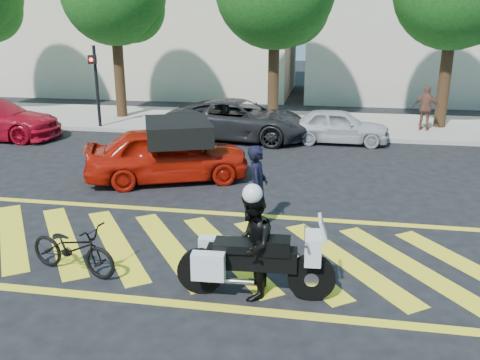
% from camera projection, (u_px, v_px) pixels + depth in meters
% --- Properties ---
extents(ground, '(90.00, 90.00, 0.00)m').
position_uv_depth(ground, '(201.00, 250.00, 9.56)').
color(ground, black).
rests_on(ground, ground).
extents(sidewalk, '(60.00, 5.00, 0.15)m').
position_uv_depth(sidewalk, '(272.00, 123.00, 20.79)').
color(sidewalk, '#9E998E').
rests_on(sidewalk, ground).
extents(crosswalk, '(12.33, 4.00, 0.01)m').
position_uv_depth(crosswalk, '(199.00, 250.00, 9.56)').
color(crosswalk, yellow).
rests_on(crosswalk, ground).
extents(building_left, '(16.00, 8.00, 10.00)m').
position_uv_depth(building_left, '(153.00, 3.00, 29.05)').
color(building_left, beige).
rests_on(building_left, ground).
extents(signal_pole, '(0.28, 0.43, 3.20)m').
position_uv_depth(signal_pole, '(96.00, 80.00, 19.18)').
color(signal_pole, black).
rests_on(signal_pole, ground).
extents(officer_bike, '(0.45, 0.66, 1.75)m').
position_uv_depth(officer_bike, '(257.00, 187.00, 10.37)').
color(officer_bike, black).
rests_on(officer_bike, ground).
extents(bicycle, '(1.81, 0.99, 0.90)m').
position_uv_depth(bicycle, '(73.00, 248.00, 8.60)').
color(bicycle, black).
rests_on(bicycle, ground).
extents(police_motorcycle, '(2.47, 0.80, 1.09)m').
position_uv_depth(police_motorcycle, '(253.00, 261.00, 7.83)').
color(police_motorcycle, black).
rests_on(police_motorcycle, ground).
extents(officer_moto, '(0.69, 0.86, 1.70)m').
position_uv_depth(officer_moto, '(252.00, 246.00, 7.76)').
color(officer_moto, black).
rests_on(officer_moto, ground).
extents(red_convertible, '(4.61, 3.14, 1.46)m').
position_uv_depth(red_convertible, '(168.00, 154.00, 13.46)').
color(red_convertible, '#AD1407').
rests_on(red_convertible, ground).
extents(parked_mid_left, '(5.34, 2.94, 1.42)m').
position_uv_depth(parked_mid_left, '(239.00, 120.00, 18.12)').
color(parked_mid_left, black).
rests_on(parked_mid_left, ground).
extents(parked_mid_right, '(3.54, 1.48, 1.20)m').
position_uv_depth(parked_mid_right, '(338.00, 126.00, 17.58)').
color(parked_mid_right, '#B6B7BB').
rests_on(parked_mid_right, ground).
extents(pedestrian_right, '(1.05, 0.69, 1.66)m').
position_uv_depth(pedestrian_right, '(426.00, 108.00, 18.81)').
color(pedestrian_right, brown).
rests_on(pedestrian_right, sidewalk).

